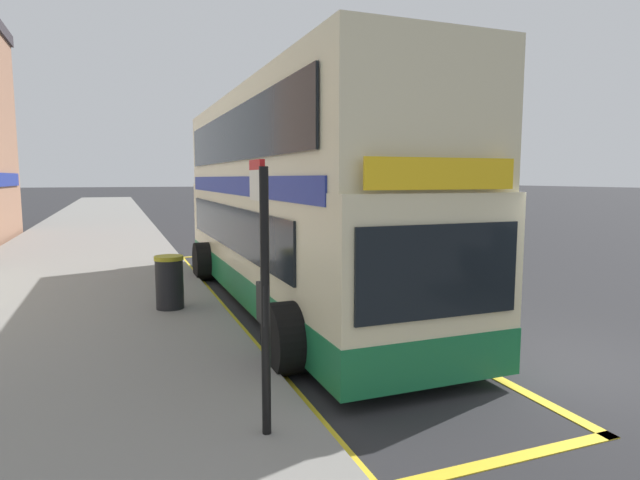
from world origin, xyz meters
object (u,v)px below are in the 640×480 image
(bus_stop_sign, at_px, (263,275))
(litter_bin, at_px, (170,282))
(parked_car_black_far, at_px, (220,195))
(parked_car_white_ahead, at_px, (270,204))
(parked_car_white_distant, at_px, (329,221))
(double_decker_bus, at_px, (289,207))

(bus_stop_sign, relative_size, litter_bin, 2.62)
(bus_stop_sign, relative_size, parked_car_black_far, 0.65)
(parked_car_white_ahead, distance_m, parked_car_black_far, 22.05)
(bus_stop_sign, height_order, parked_car_white_distant, bus_stop_sign)
(double_decker_bus, height_order, parked_car_black_far, double_decker_bus)
(double_decker_bus, bearing_deg, parked_car_white_distant, 63.80)
(parked_car_white_ahead, relative_size, parked_car_black_far, 1.00)
(parked_car_black_far, bearing_deg, litter_bin, -99.94)
(double_decker_bus, relative_size, parked_car_white_distant, 2.70)
(parked_car_white_distant, bearing_deg, litter_bin, -124.51)
(double_decker_bus, distance_m, parked_car_black_far, 48.86)
(parked_car_white_distant, relative_size, litter_bin, 4.06)
(parked_car_white_distant, height_order, litter_bin, parked_car_white_distant)
(bus_stop_sign, bearing_deg, litter_bin, 94.14)
(double_decker_bus, bearing_deg, parked_car_white_ahead, 75.14)
(double_decker_bus, xyz_separation_m, litter_bin, (-2.54, -0.27, -1.40))
(parked_car_black_far, bearing_deg, parked_car_white_distant, -91.70)
(double_decker_bus, bearing_deg, litter_bin, -174.01)
(parked_car_black_far, relative_size, litter_bin, 4.06)
(bus_stop_sign, relative_size, parked_car_white_ahead, 0.65)
(litter_bin, bearing_deg, parked_car_white_distant, 54.50)
(double_decker_bus, height_order, litter_bin, double_decker_bus)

